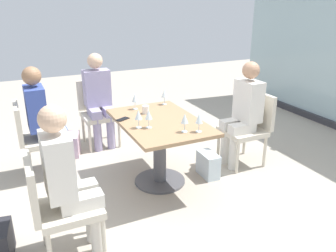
{
  "coord_description": "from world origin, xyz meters",
  "views": [
    {
      "loc": [
        3.16,
        -1.39,
        1.97
      ],
      "look_at": [
        0.0,
        0.1,
        0.65
      ],
      "focal_mm": 37.41,
      "sensor_mm": 36.0,
      "label": 1
    }
  ],
  "objects_px": {
    "person_near_window": "(244,109)",
    "wine_glass_5": "(164,94)",
    "person_side_end": "(99,96)",
    "person_front_right": "(68,176)",
    "chair_front_right": "(56,203)",
    "handbag_2": "(1,243)",
    "person_front_left": "(43,116)",
    "wine_glass_2": "(135,98)",
    "chair_near_window": "(250,124)",
    "coffee_cup": "(146,110)",
    "wine_glass_0": "(199,119)",
    "wine_glass_1": "(185,119)",
    "cell_phone_on_table": "(123,119)",
    "chair_side_end": "(98,109)",
    "handbag_1": "(73,144)",
    "handbag_0": "(208,165)",
    "wine_glass_3": "(138,115)",
    "wine_glass_4": "(149,115)",
    "dining_table_main": "(160,138)",
    "chair_front_left": "(35,135)"
  },
  "relations": [
    {
      "from": "cell_phone_on_table",
      "to": "handbag_1",
      "type": "xyz_separation_m",
      "value": [
        -0.95,
        -0.39,
        -0.59
      ]
    },
    {
      "from": "wine_glass_2",
      "to": "wine_glass_5",
      "type": "xyz_separation_m",
      "value": [
        -0.02,
        0.38,
        0.0
      ]
    },
    {
      "from": "chair_side_end",
      "to": "handbag_1",
      "type": "relative_size",
      "value": 2.9
    },
    {
      "from": "chair_near_window",
      "to": "handbag_0",
      "type": "relative_size",
      "value": 2.9
    },
    {
      "from": "wine_glass_4",
      "to": "handbag_2",
      "type": "height_order",
      "value": "wine_glass_4"
    },
    {
      "from": "coffee_cup",
      "to": "cell_phone_on_table",
      "type": "relative_size",
      "value": 0.62
    },
    {
      "from": "chair_front_left",
      "to": "person_side_end",
      "type": "bearing_deg",
      "value": 121.4
    },
    {
      "from": "wine_glass_0",
      "to": "wine_glass_2",
      "type": "height_order",
      "value": "same"
    },
    {
      "from": "chair_side_end",
      "to": "cell_phone_on_table",
      "type": "relative_size",
      "value": 6.04
    },
    {
      "from": "person_side_end",
      "to": "handbag_0",
      "type": "height_order",
      "value": "person_side_end"
    },
    {
      "from": "wine_glass_3",
      "to": "wine_glass_5",
      "type": "bearing_deg",
      "value": 137.35
    },
    {
      "from": "wine_glass_5",
      "to": "cell_phone_on_table",
      "type": "distance_m",
      "value": 0.71
    },
    {
      "from": "person_near_window",
      "to": "coffee_cup",
      "type": "distance_m",
      "value": 1.16
    },
    {
      "from": "person_side_end",
      "to": "person_front_right",
      "type": "bearing_deg",
      "value": -20.67
    },
    {
      "from": "chair_near_window",
      "to": "coffee_cup",
      "type": "relative_size",
      "value": 9.67
    },
    {
      "from": "wine_glass_4",
      "to": "handbag_2",
      "type": "distance_m",
      "value": 1.66
    },
    {
      "from": "person_front_right",
      "to": "wine_glass_2",
      "type": "bearing_deg",
      "value": 141.06
    },
    {
      "from": "person_side_end",
      "to": "handbag_2",
      "type": "bearing_deg",
      "value": -35.14
    },
    {
      "from": "wine_glass_2",
      "to": "person_front_right",
      "type": "bearing_deg",
      "value": -38.94
    },
    {
      "from": "chair_near_window",
      "to": "wine_glass_1",
      "type": "xyz_separation_m",
      "value": [
        0.4,
        -1.11,
        0.37
      ]
    },
    {
      "from": "dining_table_main",
      "to": "chair_front_left",
      "type": "bearing_deg",
      "value": -122.26
    },
    {
      "from": "chair_front_right",
      "to": "wine_glass_4",
      "type": "xyz_separation_m",
      "value": [
        -0.6,
        1.01,
        0.37
      ]
    },
    {
      "from": "wine_glass_5",
      "to": "handbag_1",
      "type": "relative_size",
      "value": 0.62
    },
    {
      "from": "person_front_left",
      "to": "wine_glass_3",
      "type": "relative_size",
      "value": 6.81
    },
    {
      "from": "chair_front_right",
      "to": "wine_glass_2",
      "type": "height_order",
      "value": "wine_glass_2"
    },
    {
      "from": "chair_front_right",
      "to": "person_front_right",
      "type": "xyz_separation_m",
      "value": [
        0.0,
        0.11,
        0.2
      ]
    },
    {
      "from": "wine_glass_0",
      "to": "handbag_2",
      "type": "bearing_deg",
      "value": -86.57
    },
    {
      "from": "chair_near_window",
      "to": "chair_front_right",
      "type": "height_order",
      "value": "same"
    },
    {
      "from": "wine_glass_3",
      "to": "wine_glass_5",
      "type": "height_order",
      "value": "same"
    },
    {
      "from": "dining_table_main",
      "to": "handbag_0",
      "type": "xyz_separation_m",
      "value": [
        0.11,
        0.56,
        -0.39
      ]
    },
    {
      "from": "wine_glass_2",
      "to": "coffee_cup",
      "type": "bearing_deg",
      "value": 14.24
    },
    {
      "from": "dining_table_main",
      "to": "wine_glass_1",
      "type": "relative_size",
      "value": 6.6
    },
    {
      "from": "wine_glass_5",
      "to": "person_near_window",
      "type": "bearing_deg",
      "value": 58.27
    },
    {
      "from": "person_side_end",
      "to": "wine_glass_0",
      "type": "bearing_deg",
      "value": 16.6
    },
    {
      "from": "person_side_end",
      "to": "person_front_left",
      "type": "xyz_separation_m",
      "value": [
        0.54,
        -0.77,
        0.0
      ]
    },
    {
      "from": "wine_glass_1",
      "to": "cell_phone_on_table",
      "type": "distance_m",
      "value": 0.74
    },
    {
      "from": "chair_front_left",
      "to": "wine_glass_0",
      "type": "xyz_separation_m",
      "value": [
        1.21,
        1.4,
        0.37
      ]
    },
    {
      "from": "chair_side_end",
      "to": "person_front_right",
      "type": "xyz_separation_m",
      "value": [
        2.15,
        -0.77,
        0.2
      ]
    },
    {
      "from": "coffee_cup",
      "to": "handbag_1",
      "type": "xyz_separation_m",
      "value": [
        -0.87,
        -0.69,
        -0.64
      ]
    },
    {
      "from": "wine_glass_5",
      "to": "handbag_1",
      "type": "bearing_deg",
      "value": -122.33
    },
    {
      "from": "person_side_end",
      "to": "person_front_right",
      "type": "height_order",
      "value": "same"
    },
    {
      "from": "dining_table_main",
      "to": "handbag_2",
      "type": "bearing_deg",
      "value": -70.63
    },
    {
      "from": "person_front_right",
      "to": "person_front_left",
      "type": "height_order",
      "value": "same"
    },
    {
      "from": "person_front_right",
      "to": "wine_glass_3",
      "type": "distance_m",
      "value": 1.04
    },
    {
      "from": "person_near_window",
      "to": "wine_glass_5",
      "type": "height_order",
      "value": "person_near_window"
    },
    {
      "from": "person_side_end",
      "to": "handbag_1",
      "type": "relative_size",
      "value": 4.2
    },
    {
      "from": "chair_near_window",
      "to": "dining_table_main",
      "type": "bearing_deg",
      "value": -90.0
    },
    {
      "from": "person_side_end",
      "to": "handbag_0",
      "type": "distance_m",
      "value": 1.74
    },
    {
      "from": "wine_glass_4",
      "to": "handbag_1",
      "type": "xyz_separation_m",
      "value": [
        -1.29,
        -0.55,
        -0.72
      ]
    },
    {
      "from": "chair_near_window",
      "to": "cell_phone_on_table",
      "type": "bearing_deg",
      "value": -97.0
    }
  ]
}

